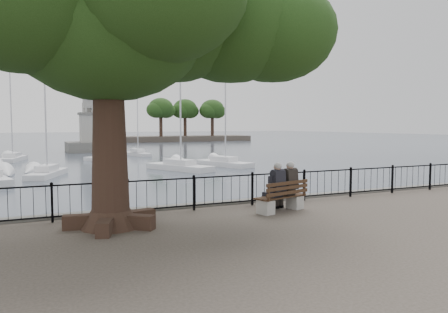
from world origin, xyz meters
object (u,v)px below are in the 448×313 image
person_right (287,187)px  tree (138,7)px  person_left (274,189)px  bench (282,201)px  lion_monument (89,136)px

person_right → tree: (-4.49, 0.00, 4.87)m
person_right → tree: bearing=180.0°
person_left → tree: tree is taller
bench → person_left: bearing=171.3°
person_left → lion_monument: lion_monument is taller
bench → person_right: person_right is taller
person_left → tree: (-3.96, 0.15, 4.87)m
tree → bench: bearing=-2.6°
person_right → lion_monument: lion_monument is taller
bench → lion_monument: lion_monument is taller
person_left → person_right: 0.55m
tree → lion_monument: 48.97m
bench → person_left: person_left is taller
tree → person_left: bearing=-2.2°
person_left → person_right: bearing=15.6°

